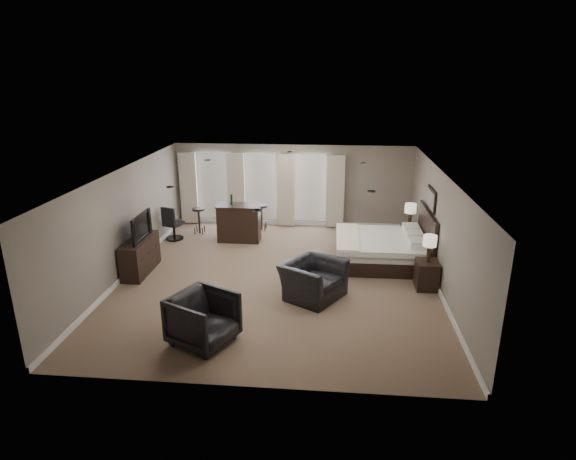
# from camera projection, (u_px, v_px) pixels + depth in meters

# --- Properties ---
(room) EXTENTS (7.60, 8.60, 2.64)m
(room) POSITION_uv_depth(u_px,v_px,m) (278.00, 227.00, 11.29)
(room) COLOR brown
(room) RESTS_ON ground
(window_bay) EXTENTS (5.25, 0.20, 2.30)m
(window_bay) POSITION_uv_depth(u_px,v_px,m) (261.00, 189.00, 15.29)
(window_bay) COLOR silver
(window_bay) RESTS_ON room
(bed) EXTENTS (2.26, 2.16, 1.44)m
(bed) POSITION_uv_depth(u_px,v_px,m) (383.00, 237.00, 12.39)
(bed) COLOR silver
(bed) RESTS_ON ground
(nightstand_near) EXTENTS (0.49, 0.60, 0.65)m
(nightstand_near) POSITION_uv_depth(u_px,v_px,m) (427.00, 275.00, 11.07)
(nightstand_near) COLOR black
(nightstand_near) RESTS_ON ground
(nightstand_far) EXTENTS (0.42, 0.51, 0.56)m
(nightstand_far) POSITION_uv_depth(u_px,v_px,m) (408.00, 235.00, 13.82)
(nightstand_far) COLOR black
(nightstand_far) RESTS_ON ground
(lamp_near) EXTENTS (0.31, 0.31, 0.63)m
(lamp_near) POSITION_uv_depth(u_px,v_px,m) (429.00, 249.00, 10.87)
(lamp_near) COLOR beige
(lamp_near) RESTS_ON nightstand_near
(lamp_far) EXTENTS (0.32, 0.32, 0.66)m
(lamp_far) POSITION_uv_depth(u_px,v_px,m) (410.00, 215.00, 13.63)
(lamp_far) COLOR beige
(lamp_far) RESTS_ON nightstand_far
(wall_art) EXTENTS (0.04, 0.96, 0.56)m
(wall_art) POSITION_uv_depth(u_px,v_px,m) (431.00, 199.00, 11.97)
(wall_art) COLOR slate
(wall_art) RESTS_ON room
(dresser) EXTENTS (0.48, 1.49, 0.87)m
(dresser) POSITION_uv_depth(u_px,v_px,m) (140.00, 256.00, 11.91)
(dresser) COLOR black
(dresser) RESTS_ON ground
(tv) EXTENTS (0.65, 1.13, 0.15)m
(tv) POSITION_uv_depth(u_px,v_px,m) (138.00, 236.00, 11.75)
(tv) COLOR black
(tv) RESTS_ON dresser
(armchair_near) EXTENTS (1.37, 1.52, 1.11)m
(armchair_near) POSITION_uv_depth(u_px,v_px,m) (313.00, 274.00, 10.57)
(armchair_near) COLOR black
(armchair_near) RESTS_ON ground
(armchair_far) EXTENTS (1.33, 1.36, 1.06)m
(armchair_far) POSITION_uv_depth(u_px,v_px,m) (203.00, 317.00, 8.77)
(armchair_far) COLOR black
(armchair_far) RESTS_ON ground
(bar_counter) EXTENTS (1.26, 0.66, 1.10)m
(bar_counter) POSITION_uv_depth(u_px,v_px,m) (239.00, 223.00, 14.08)
(bar_counter) COLOR black
(bar_counter) RESTS_ON ground
(bar_stool_left) EXTENTS (0.40, 0.40, 0.80)m
(bar_stool_left) POSITION_uv_depth(u_px,v_px,m) (199.00, 221.00, 14.76)
(bar_stool_left) COLOR black
(bar_stool_left) RESTS_ON ground
(bar_stool_right) EXTENTS (0.41, 0.41, 0.80)m
(bar_stool_right) POSITION_uv_depth(u_px,v_px,m) (262.00, 217.00, 15.09)
(bar_stool_right) COLOR black
(bar_stool_right) RESTS_ON ground
(desk_chair) EXTENTS (0.67, 0.67, 1.03)m
(desk_chair) POSITION_uv_depth(u_px,v_px,m) (173.00, 223.00, 14.20)
(desk_chair) COLOR black
(desk_chair) RESTS_ON ground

